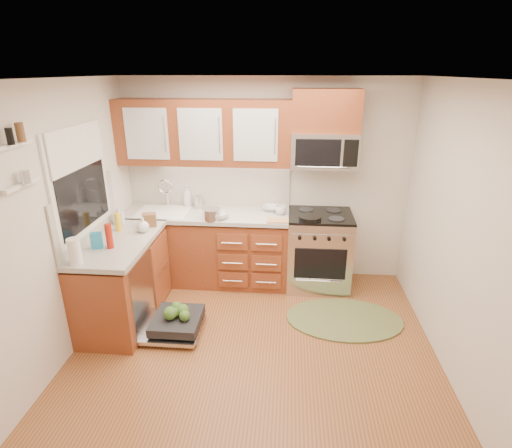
# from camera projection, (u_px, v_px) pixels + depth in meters

# --- Properties ---
(floor) EXTENTS (3.50, 3.50, 0.00)m
(floor) POSITION_uv_depth(u_px,v_px,m) (253.00, 355.00, 3.83)
(floor) COLOR brown
(floor) RESTS_ON ground
(ceiling) EXTENTS (3.50, 3.50, 0.00)m
(ceiling) POSITION_uv_depth(u_px,v_px,m) (253.00, 79.00, 2.93)
(ceiling) COLOR white
(ceiling) RESTS_ON ground
(wall_back) EXTENTS (3.50, 0.04, 2.50)m
(wall_back) POSITION_uv_depth(u_px,v_px,m) (266.00, 182.00, 5.00)
(wall_back) COLOR beige
(wall_back) RESTS_ON ground
(wall_front) EXTENTS (3.50, 0.04, 2.50)m
(wall_front) POSITION_uv_depth(u_px,v_px,m) (217.00, 390.00, 1.75)
(wall_front) COLOR beige
(wall_front) RESTS_ON ground
(wall_left) EXTENTS (0.04, 3.50, 2.50)m
(wall_left) POSITION_uv_depth(u_px,v_px,m) (56.00, 229.00, 3.52)
(wall_left) COLOR beige
(wall_left) RESTS_ON ground
(wall_right) EXTENTS (0.04, 3.50, 2.50)m
(wall_right) POSITION_uv_depth(u_px,v_px,m) (467.00, 243.00, 3.24)
(wall_right) COLOR beige
(wall_right) RESTS_ON ground
(base_cabinet_back) EXTENTS (2.05, 0.60, 0.85)m
(base_cabinet_back) POSITION_uv_depth(u_px,v_px,m) (207.00, 249.00, 5.08)
(base_cabinet_back) COLOR brown
(base_cabinet_back) RESTS_ON ground
(base_cabinet_left) EXTENTS (0.60, 1.25, 0.85)m
(base_cabinet_left) POSITION_uv_depth(u_px,v_px,m) (123.00, 283.00, 4.28)
(base_cabinet_left) COLOR brown
(base_cabinet_left) RESTS_ON ground
(countertop_back) EXTENTS (2.07, 0.64, 0.05)m
(countertop_back) POSITION_uv_depth(u_px,v_px,m) (205.00, 215.00, 4.90)
(countertop_back) COLOR beige
(countertop_back) RESTS_ON base_cabinet_back
(countertop_left) EXTENTS (0.64, 1.27, 0.05)m
(countertop_left) POSITION_uv_depth(u_px,v_px,m) (119.00, 243.00, 4.11)
(countertop_left) COLOR beige
(countertop_left) RESTS_ON base_cabinet_left
(backsplash_back) EXTENTS (2.05, 0.02, 0.57)m
(backsplash_back) POSITION_uv_depth(u_px,v_px,m) (209.00, 184.00, 5.06)
(backsplash_back) COLOR #B7B1A4
(backsplash_back) RESTS_ON ground
(backsplash_left) EXTENTS (0.02, 1.25, 0.57)m
(backsplash_left) POSITION_uv_depth(u_px,v_px,m) (87.00, 213.00, 4.02)
(backsplash_left) COLOR #B7B1A4
(backsplash_left) RESTS_ON ground
(upper_cabinets) EXTENTS (2.05, 0.35, 0.75)m
(upper_cabinets) POSITION_uv_depth(u_px,v_px,m) (204.00, 132.00, 4.67)
(upper_cabinets) COLOR brown
(upper_cabinets) RESTS_ON ground
(cabinet_over_mw) EXTENTS (0.76, 0.35, 0.47)m
(cabinet_over_mw) POSITION_uv_depth(u_px,v_px,m) (326.00, 110.00, 4.47)
(cabinet_over_mw) COLOR brown
(cabinet_over_mw) RESTS_ON ground
(range) EXTENTS (0.76, 0.64, 0.95)m
(range) POSITION_uv_depth(u_px,v_px,m) (319.00, 250.00, 4.93)
(range) COLOR silver
(range) RESTS_ON ground
(microwave) EXTENTS (0.76, 0.38, 0.40)m
(microwave) POSITION_uv_depth(u_px,v_px,m) (324.00, 150.00, 4.60)
(microwave) COLOR silver
(microwave) RESTS_ON ground
(sink) EXTENTS (0.62, 0.50, 0.26)m
(sink) POSITION_uv_depth(u_px,v_px,m) (164.00, 221.00, 4.96)
(sink) COLOR white
(sink) RESTS_ON ground
(dishwasher) EXTENTS (0.70, 0.60, 0.20)m
(dishwasher) POSITION_uv_depth(u_px,v_px,m) (174.00, 324.00, 4.14)
(dishwasher) COLOR silver
(dishwasher) RESTS_ON ground
(window) EXTENTS (0.03, 1.05, 1.05)m
(window) POSITION_uv_depth(u_px,v_px,m) (80.00, 181.00, 3.87)
(window) COLOR white
(window) RESTS_ON ground
(window_blind) EXTENTS (0.02, 0.96, 0.40)m
(window_blind) POSITION_uv_depth(u_px,v_px,m) (77.00, 147.00, 3.75)
(window_blind) COLOR white
(window_blind) RESTS_ON ground
(shelf_upper) EXTENTS (0.04, 0.40, 0.03)m
(shelf_upper) POSITION_uv_depth(u_px,v_px,m) (13.00, 145.00, 2.90)
(shelf_upper) COLOR white
(shelf_upper) RESTS_ON ground
(shelf_lower) EXTENTS (0.04, 0.40, 0.03)m
(shelf_lower) POSITION_uv_depth(u_px,v_px,m) (22.00, 185.00, 3.01)
(shelf_lower) COLOR white
(shelf_lower) RESTS_ON ground
(rug) EXTENTS (1.46, 1.18, 0.02)m
(rug) POSITION_uv_depth(u_px,v_px,m) (344.00, 319.00, 4.37)
(rug) COLOR #626A3C
(rug) RESTS_ON ground
(skillet) EXTENTS (0.32, 0.32, 0.05)m
(skillet) POSITION_uv_depth(u_px,v_px,m) (310.00, 218.00, 4.57)
(skillet) COLOR black
(skillet) RESTS_ON range
(stock_pot) EXTENTS (0.28, 0.28, 0.13)m
(stock_pot) POSITION_uv_depth(u_px,v_px,m) (211.00, 214.00, 4.65)
(stock_pot) COLOR silver
(stock_pot) RESTS_ON countertop_back
(cutting_board) EXTENTS (0.27, 0.18, 0.02)m
(cutting_board) POSITION_uv_depth(u_px,v_px,m) (278.00, 220.00, 4.61)
(cutting_board) COLOR tan
(cutting_board) RESTS_ON countertop_back
(canister) EXTENTS (0.12, 0.12, 0.16)m
(canister) POSITION_uv_depth(u_px,v_px,m) (199.00, 202.00, 5.02)
(canister) COLOR silver
(canister) RESTS_ON countertop_back
(paper_towel_roll) EXTENTS (0.13, 0.13, 0.24)m
(paper_towel_roll) POSITION_uv_depth(u_px,v_px,m) (75.00, 251.00, 3.56)
(paper_towel_roll) COLOR white
(paper_towel_roll) RESTS_ON countertop_left
(mustard_bottle) EXTENTS (0.07, 0.07, 0.20)m
(mustard_bottle) POSITION_uv_depth(u_px,v_px,m) (118.00, 222.00, 4.31)
(mustard_bottle) COLOR yellow
(mustard_bottle) RESTS_ON countertop_left
(red_bottle) EXTENTS (0.08, 0.08, 0.25)m
(red_bottle) POSITION_uv_depth(u_px,v_px,m) (109.00, 236.00, 3.88)
(red_bottle) COLOR #A81B0E
(red_bottle) RESTS_ON countertop_left
(wooden_box) EXTENTS (0.17, 0.14, 0.15)m
(wooden_box) POSITION_uv_depth(u_px,v_px,m) (149.00, 220.00, 4.44)
(wooden_box) COLOR brown
(wooden_box) RESTS_ON countertop_left
(blue_carton) EXTENTS (0.11, 0.08, 0.16)m
(blue_carton) POSITION_uv_depth(u_px,v_px,m) (97.00, 240.00, 3.89)
(blue_carton) COLOR teal
(blue_carton) RESTS_ON countertop_left
(bowl_a) EXTENTS (0.26, 0.26, 0.06)m
(bowl_a) POSITION_uv_depth(u_px,v_px,m) (272.00, 208.00, 4.96)
(bowl_a) COLOR #999999
(bowl_a) RESTS_ON countertop_back
(bowl_b) EXTENTS (0.28, 0.28, 0.08)m
(bowl_b) POSITION_uv_depth(u_px,v_px,m) (218.00, 215.00, 4.68)
(bowl_b) COLOR #999999
(bowl_b) RESTS_ON countertop_back
(cup) EXTENTS (0.15, 0.15, 0.11)m
(cup) POSITION_uv_depth(u_px,v_px,m) (281.00, 210.00, 4.82)
(cup) COLOR #999999
(cup) RESTS_ON countertop_back
(soap_bottle_a) EXTENTS (0.13, 0.13, 0.27)m
(soap_bottle_a) POSITION_uv_depth(u_px,v_px,m) (187.00, 196.00, 5.09)
(soap_bottle_a) COLOR #999999
(soap_bottle_a) RESTS_ON countertop_back
(soap_bottle_b) EXTENTS (0.11, 0.11, 0.21)m
(soap_bottle_b) POSITION_uv_depth(u_px,v_px,m) (119.00, 215.00, 4.51)
(soap_bottle_b) COLOR #999999
(soap_bottle_b) RESTS_ON countertop_left
(soap_bottle_c) EXTENTS (0.18, 0.18, 0.17)m
(soap_bottle_c) POSITION_uv_depth(u_px,v_px,m) (143.00, 225.00, 4.28)
(soap_bottle_c) COLOR #999999
(soap_bottle_c) RESTS_ON countertop_left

